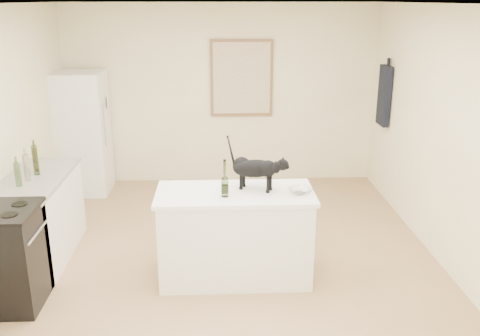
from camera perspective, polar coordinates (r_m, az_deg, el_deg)
name	(u,v)px	position (r m, az deg, el deg)	size (l,w,h in m)	color
floor	(225,266)	(5.51, -1.66, -10.68)	(5.50, 5.50, 0.00)	#AB7E5B
ceiling	(222,4)	(4.83, -1.95, 17.49)	(5.50, 5.50, 0.00)	white
wall_back	(221,95)	(7.70, -2.09, 7.95)	(4.50, 4.50, 0.00)	#F9EDC1
wall_front	(232,306)	(2.48, -0.84, -14.82)	(4.50, 4.50, 0.00)	#F9EDC1
wall_right	(454,143)	(5.52, 22.29, 2.56)	(5.50, 5.50, 0.00)	#F9EDC1
island_base	(235,237)	(5.13, -0.54, -7.52)	(1.44, 0.67, 0.86)	white
island_top	(235,194)	(4.96, -0.55, -2.83)	(1.50, 0.70, 0.04)	white
left_cabinets	(38,220)	(5.90, -21.13, -5.31)	(0.60, 1.40, 0.86)	white
left_countertop	(33,180)	(5.75, -21.63, -1.18)	(0.62, 1.44, 0.04)	gray
stove	(5,259)	(5.13, -24.23, -9.03)	(0.60, 0.60, 0.90)	black
fridge	(82,133)	(7.64, -16.84, 3.65)	(0.68, 0.68, 1.70)	white
artwork_frame	(242,78)	(7.64, 0.18, 9.78)	(0.90, 0.03, 1.10)	brown
artwork_canvas	(242,78)	(7.62, 0.18, 9.76)	(0.82, 0.00, 1.02)	beige
hanging_garment	(384,96)	(7.34, 15.47, 7.62)	(0.08, 0.34, 0.80)	black
black_cat	(255,171)	(4.95, 1.64, -0.30)	(0.54, 0.16, 0.38)	black
wine_bottle	(225,181)	(4.78, -1.67, -1.38)	(0.07, 0.07, 0.31)	#385C25
glass_bowl	(300,191)	(4.93, 6.56, -2.51)	(0.22, 0.22, 0.05)	white
fridge_paper	(107,103)	(7.60, -14.35, 6.93)	(0.00, 0.13, 0.16)	beige
counter_bottle_cluster	(29,165)	(5.71, -22.00, 0.32)	(0.12, 0.53, 0.31)	#224F1A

